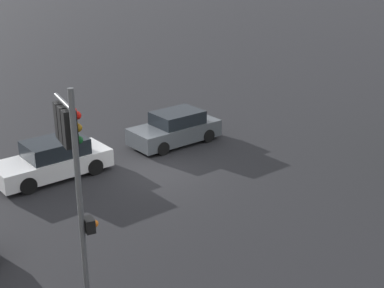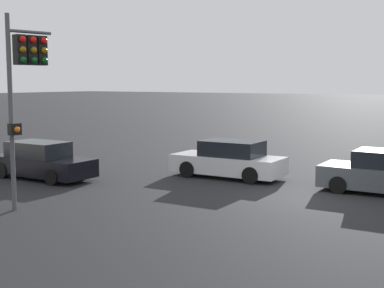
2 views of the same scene
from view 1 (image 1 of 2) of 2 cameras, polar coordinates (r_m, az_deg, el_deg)
name	(u,v)px [view 1 (image 1 of 2)]	position (r m, az deg, el deg)	size (l,w,h in m)	color
ground_plane	(159,170)	(22.20, -3.55, -2.80)	(300.00, 300.00, 0.00)	black
traffic_signal	(72,151)	(12.89, -12.66, -0.78)	(0.59, 1.65, 5.91)	#515456
crossing_car_0	(53,160)	(22.02, -14.58, -1.65)	(4.62, 2.03, 1.52)	silver
crossing_car_1	(175,129)	(24.90, -1.79, 1.66)	(4.30, 2.01, 1.52)	#4C5156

